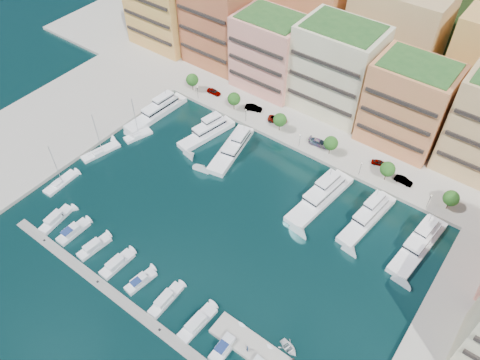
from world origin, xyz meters
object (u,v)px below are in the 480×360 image
at_px(car_1, 253,108).
at_px(yacht_4, 322,196).
at_px(tree_5, 451,198).
at_px(cruiser_6, 197,323).
at_px(tree_1, 234,99).
at_px(car_5, 404,180).
at_px(car_2, 278,119).
at_px(car_3, 319,143).
at_px(cruiser_1, 73,232).
at_px(tender_2, 289,348).
at_px(lamppost_2, 300,138).
at_px(yacht_1, 208,132).
at_px(cruiser_0, 56,219).
at_px(car_0, 214,92).
at_px(lamppost_3, 361,167).
at_px(tree_2, 280,120).
at_px(cruiser_2, 94,247).
at_px(yacht_5, 369,216).
at_px(person_0, 248,348).
at_px(sailboat_2, 138,136).
at_px(person_1, 293,360).
at_px(tree_4, 388,169).
at_px(yacht_6, 420,243).
at_px(cruiser_4, 140,281).
at_px(tree_0, 192,80).
at_px(lamppost_0, 198,91).
at_px(lamppost_4, 430,199).
at_px(sailboat_1, 101,152).
at_px(cruiser_5, 166,300).
at_px(yacht_2, 233,147).
at_px(yacht_0, 158,111).
at_px(cruiser_3, 117,264).

bearing_deg(car_1, yacht_4, -136.00).
relative_size(tree_5, cruiser_6, 0.62).
xyz_separation_m(tree_1, car_5, (52.21, 1.83, -2.99)).
relative_size(car_2, car_3, 0.97).
relative_size(cruiser_1, tender_2, 1.96).
bearing_deg(lamppost_2, cruiser_1, -115.41).
xyz_separation_m(yacht_1, tender_2, (51.84, -38.75, -0.67)).
distance_m(cruiser_0, car_0, 60.49).
bearing_deg(lamppost_3, tree_5, 5.97).
distance_m(tree_2, cruiser_0, 63.27).
bearing_deg(cruiser_2, cruiser_6, -0.02).
distance_m(yacht_5, car_0, 61.81).
bearing_deg(tree_5, person_0, -107.20).
height_order(yacht_1, car_3, yacht_1).
relative_size(sailboat_2, car_3, 2.29).
bearing_deg(person_0, cruiser_1, 54.98).
relative_size(lamppost_2, person_1, 2.59).
relative_size(tree_1, car_2, 1.01).
height_order(tree_4, lamppost_3, tree_4).
xyz_separation_m(yacht_6, cruiser_4, (-43.52, -44.42, -0.64)).
distance_m(tree_5, cruiser_6, 65.03).
xyz_separation_m(lamppost_3, tender_2, (10.30, -49.14, -3.40)).
relative_size(tree_0, lamppost_0, 1.35).
distance_m(lamppost_0, yacht_6, 75.75).
xyz_separation_m(yacht_5, cruiser_1, (-52.69, -44.67, -0.64)).
xyz_separation_m(lamppost_4, sailboat_1, (-78.17, -33.59, -3.52)).
bearing_deg(cruiser_5, yacht_5, 62.16).
relative_size(lamppost_3, person_0, 2.28).
bearing_deg(tender_2, yacht_4, 38.39).
xyz_separation_m(cruiser_5, sailboat_2, (-41.42, 33.00, -0.23)).
xyz_separation_m(yacht_5, car_1, (-45.33, 16.52, 0.63)).
xyz_separation_m(cruiser_1, cruiser_5, (29.11, 0.01, -0.02)).
xyz_separation_m(tree_1, car_2, (13.48, 2.95, -2.97)).
bearing_deg(car_2, cruiser_4, 164.71).
relative_size(yacht_1, person_0, 9.93).
relative_size(yacht_1, car_3, 3.17).
bearing_deg(tree_0, cruiser_1, -76.93).
bearing_deg(yacht_2, sailboat_1, -141.49).
height_order(cruiser_6, person_0, person_0).
bearing_deg(cruiser_5, cruiser_4, 180.00).
height_order(yacht_0, person_0, yacht_0).
xyz_separation_m(tree_1, yacht_6, (62.85, -13.67, -3.53)).
relative_size(lamppost_4, car_3, 0.73).
relative_size(lamppost_3, yacht_2, 0.21).
height_order(lamppost_2, car_0, lamppost_2).
bearing_deg(tree_1, yacht_0, -140.59).
xyz_separation_m(tree_5, car_1, (-59.15, 3.08, -2.91)).
xyz_separation_m(lamppost_2, sailboat_1, (-42.17, -33.59, -3.52)).
distance_m(tree_1, car_0, 10.30).
bearing_deg(cruiser_3, car_0, 109.74).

